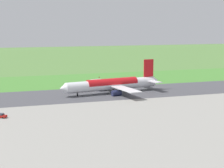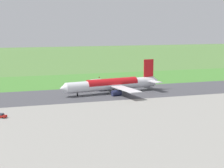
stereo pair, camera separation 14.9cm
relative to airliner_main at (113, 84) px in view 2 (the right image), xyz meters
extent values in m
plane|color=#547F3D|center=(1.43, 0.06, -4.35)|extent=(800.00, 800.00, 0.00)
cube|color=#47474C|center=(1.43, 0.06, -4.32)|extent=(600.00, 35.73, 0.06)
cube|color=gray|center=(1.43, 71.28, -4.33)|extent=(440.00, 110.00, 0.05)
cube|color=#478534|center=(1.43, -34.17, -4.33)|extent=(600.00, 80.00, 0.04)
cylinder|color=white|center=(0.37, 0.06, -0.15)|extent=(48.22, 12.68, 5.20)
cone|color=white|center=(25.56, 4.07, -0.15)|extent=(3.74, 5.35, 4.94)
cone|color=white|center=(-24.51, -3.90, 0.45)|extent=(4.15, 4.92, 4.42)
cube|color=red|center=(-20.48, -3.26, 6.95)|extent=(5.61, 1.37, 9.00)
cube|color=white|center=(-21.35, 2.17, 0.65)|extent=(5.37, 9.52, 0.36)
cube|color=white|center=(-19.62, -8.69, 0.65)|extent=(5.37, 9.52, 0.36)
cube|color=white|center=(-2.34, 10.77, -0.55)|extent=(9.38, 22.67, 0.35)
cube|color=white|center=(1.12, -10.96, -0.55)|extent=(9.38, 22.67, 0.35)
cylinder|color=#23284C|center=(0.68, 7.70, -3.03)|extent=(4.88, 3.47, 2.80)
cylinder|color=#23284C|center=(3.03, -7.11, -3.03)|extent=(4.88, 3.47, 2.80)
cylinder|color=black|center=(18.39, 2.93, -2.64)|extent=(0.70, 0.70, 3.42)
cylinder|color=black|center=(-3.22, 3.54, -2.64)|extent=(0.70, 0.70, 3.42)
cylinder|color=black|center=(-1.96, -4.36, -2.64)|extent=(0.70, 0.70, 3.42)
cylinder|color=red|center=(0.37, 0.06, 0.37)|extent=(26.89, 9.31, 5.23)
cube|color=#B21914|center=(53.61, 34.41, -3.66)|extent=(4.42, 4.01, 0.75)
cube|color=#2D333D|center=(53.77, 34.29, -3.01)|extent=(2.78, 2.69, 0.55)
cylinder|color=black|center=(51.99, 34.60, -4.03)|extent=(0.64, 0.57, 0.64)
cylinder|color=black|center=(53.04, 35.94, -4.03)|extent=(0.64, 0.57, 0.64)
cylinder|color=slate|center=(-3.62, -36.95, -3.17)|extent=(0.10, 0.10, 2.36)
cube|color=red|center=(-3.62, -36.97, -1.70)|extent=(0.60, 0.04, 0.60)
cone|color=orange|center=(4.33, -37.98, -4.08)|extent=(0.40, 0.40, 0.55)
camera|label=1|loc=(54.94, 169.08, 28.70)|focal=58.75mm
camera|label=2|loc=(54.79, 169.13, 28.70)|focal=58.75mm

